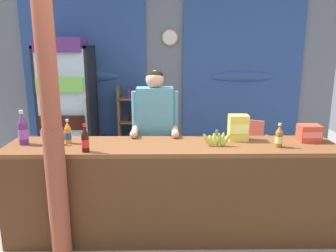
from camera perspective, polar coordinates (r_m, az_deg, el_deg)
ground_plane at (r=4.21m, az=-0.65°, el=-12.44°), size 7.47×7.47×0.00m
back_wall_curtained at (r=5.51m, az=-0.72°, el=7.90°), size 5.58×0.22×2.53m
stall_counter at (r=3.18m, az=0.77°, el=-9.89°), size 3.12×0.59×0.94m
timber_post at (r=2.89m, az=-18.97°, el=-1.33°), size 0.19×0.17×2.38m
drink_fridge at (r=5.14m, az=-16.74°, el=4.39°), size 0.76×0.69×1.95m
bottle_shelf_rack at (r=5.31m, az=-5.77°, el=0.44°), size 0.48×0.28×1.23m
plastic_lawn_chair at (r=4.89m, az=13.71°, el=-2.86°), size 0.59×0.59×0.86m
shopkeeper at (r=3.62m, az=-2.13°, el=0.08°), size 0.50×0.42×1.60m
soda_bottle_grape_soda at (r=3.41m, az=-23.42°, el=-0.63°), size 0.09×0.09×0.33m
soda_bottle_iced_tea at (r=3.23m, az=18.47°, el=-1.78°), size 0.07×0.07×0.23m
soda_bottle_water at (r=3.32m, az=-19.08°, el=-1.39°), size 0.08×0.08×0.23m
soda_bottle_cola at (r=3.01m, az=-13.85°, el=-2.34°), size 0.07×0.07×0.25m
soda_bottle_orange_soda at (r=3.31m, az=-16.61°, el=-1.17°), size 0.06×0.06×0.24m
snack_box_crackers at (r=3.53m, az=22.99°, el=-1.12°), size 0.20×0.16×0.16m
snack_box_instant_noodle at (r=3.35m, az=11.96°, el=-0.27°), size 0.19×0.14×0.25m
banana_bunch at (r=3.13m, az=8.42°, el=-2.33°), size 0.28×0.06×0.16m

